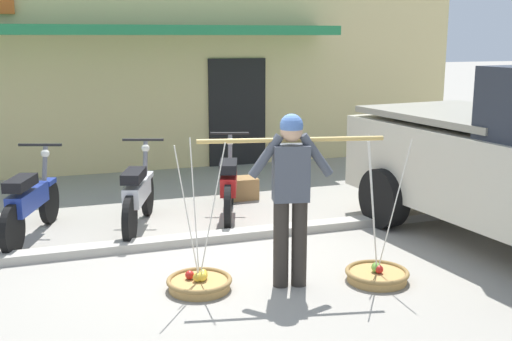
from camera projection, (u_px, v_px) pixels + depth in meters
ground_plane at (217, 262)px, 6.79m from camera, size 90.00×90.00×0.00m
sidewalk_curb at (201, 238)px, 7.43m from camera, size 20.00×0.24×0.10m
fruit_vendor at (291, 189)px, 5.95m from camera, size 1.74×0.41×1.70m
fruit_basket_left_side at (199, 282)px, 6.04m from camera, size 0.64×0.64×1.45m
fruit_basket_right_side at (377, 274)px, 6.25m from camera, size 0.64×0.64×1.45m
motorcycle_second_in_row at (30, 202)px, 7.48m from camera, size 0.74×1.74×1.09m
motorcycle_third_in_row at (138, 194)px, 7.87m from camera, size 0.73×1.75×1.09m
motorcycle_end_of_row at (229, 184)px, 8.41m from camera, size 0.72×1.75×1.09m
storefront_building at (114, 51)px, 13.21m from camera, size 13.00×6.00×4.20m
wooden_crate at (242, 188)px, 9.42m from camera, size 0.44×0.36×0.32m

